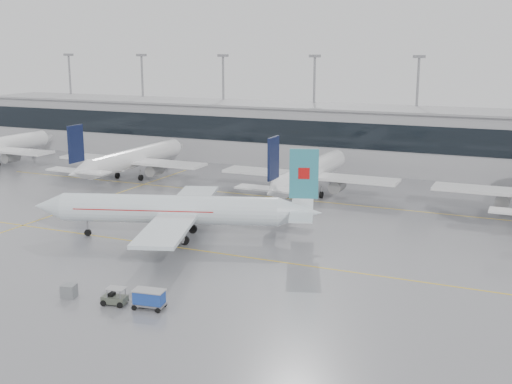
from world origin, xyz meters
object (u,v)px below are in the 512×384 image
at_px(air_canada_jet, 179,210).
at_px(baggage_cart, 149,298).
at_px(baggage_tug, 115,299).
at_px(gse_unit, 69,291).

bearing_deg(air_canada_jet, baggage_cart, 95.03).
relative_size(air_canada_jet, baggage_tug, 10.29).
bearing_deg(air_canada_jet, gse_unit, 72.41).
distance_m(baggage_tug, baggage_cart, 3.63).
xyz_separation_m(air_canada_jet, gse_unit, (0.27, -21.71, -3.13)).
xyz_separation_m(air_canada_jet, baggage_cart, (9.01, -20.88, -2.70)).
bearing_deg(baggage_cart, baggage_tug, -180.00).
bearing_deg(baggage_tug, baggage_cart, 0.00).
xyz_separation_m(baggage_cart, gse_unit, (-8.74, -0.83, -0.42)).
distance_m(baggage_tug, gse_unit, 5.18).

